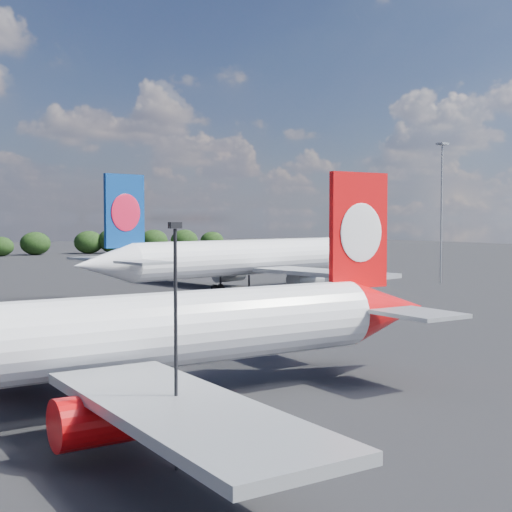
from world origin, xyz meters
TOP-DOWN VIEW (x-y plane):
  - qantas_airliner at (0.75, 0.52)m, footprint 43.74×41.49m
  - china_southern_airliner at (38.71, 52.93)m, footprint 51.50×49.19m
  - apron_lamp_post at (-2.12, -9.74)m, footprint 0.55×0.30m
  - floodlight_mast_near at (76.77, 47.92)m, footprint 1.60×1.60m

SIDE VIEW (x-z plane):
  - qantas_airliner at x=0.75m, z-range -2.80..11.54m
  - china_southern_airliner at x=38.71m, z-range -3.29..13.56m
  - apron_lamp_post at x=-2.12m, z-range 0.65..11.60m
  - floodlight_mast_near at x=76.77m, z-range 3.35..27.36m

